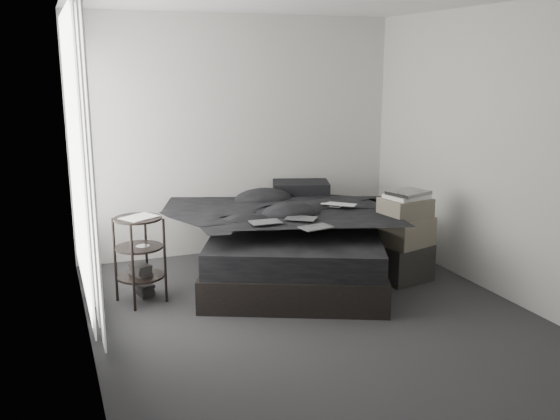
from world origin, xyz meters
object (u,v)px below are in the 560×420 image
object	(u,v)px
laptop	(337,198)
side_stand	(140,261)
box_lower	(404,262)
bed	(296,262)

from	to	relation	value
laptop	side_stand	world-z (taller)	laptop
side_stand	box_lower	size ratio (longest dim) A/B	1.58
bed	laptop	distance (m)	0.76
side_stand	box_lower	distance (m)	2.53
bed	side_stand	xyz separation A→B (m)	(-1.56, -0.15, 0.24)
side_stand	box_lower	bearing A→B (deg)	-7.79
laptop	box_lower	xyz separation A→B (m)	(0.55, -0.37, -0.61)
bed	box_lower	distance (m)	1.06
laptop	box_lower	world-z (taller)	laptop
bed	side_stand	distance (m)	1.59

